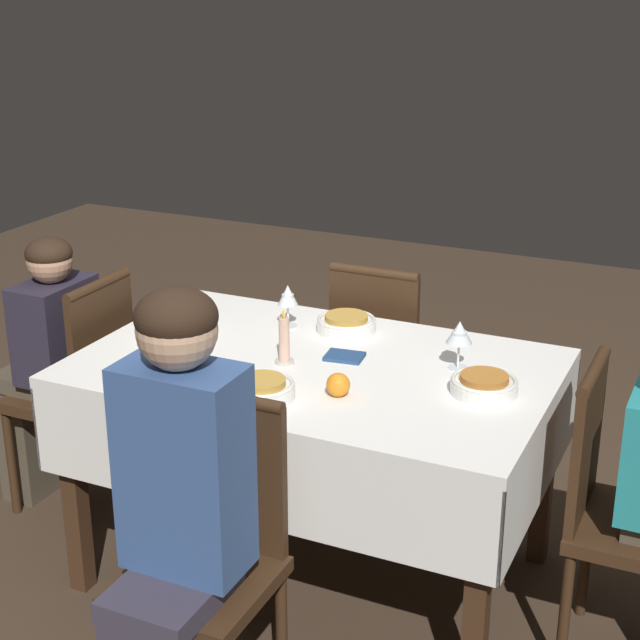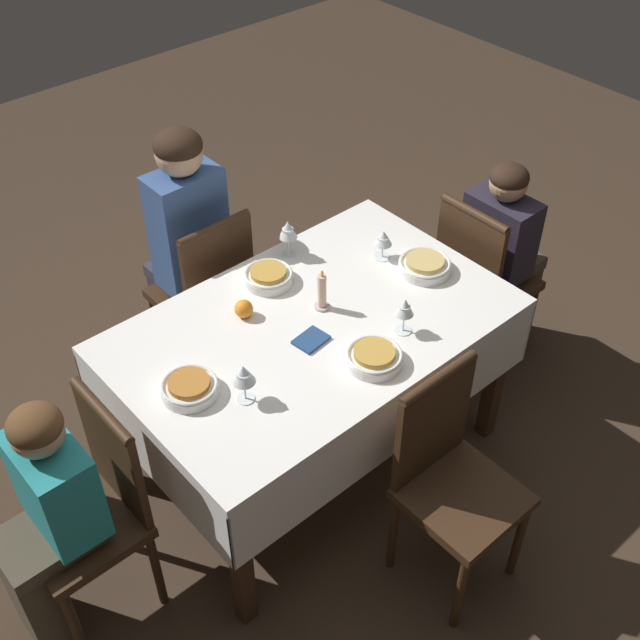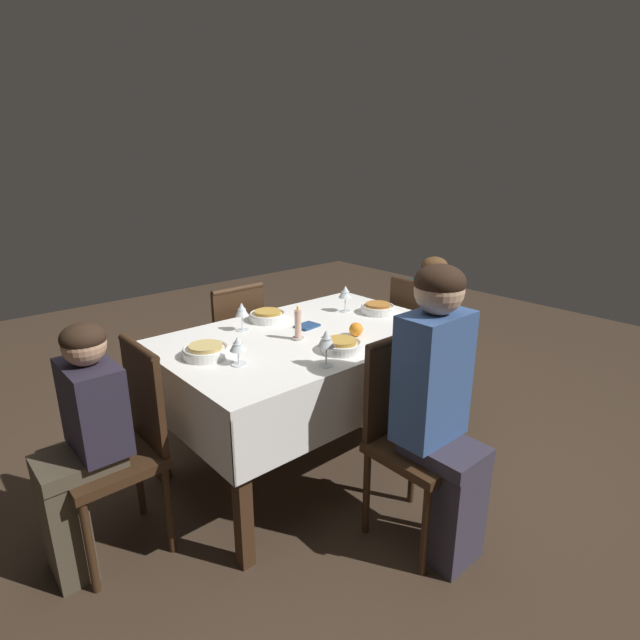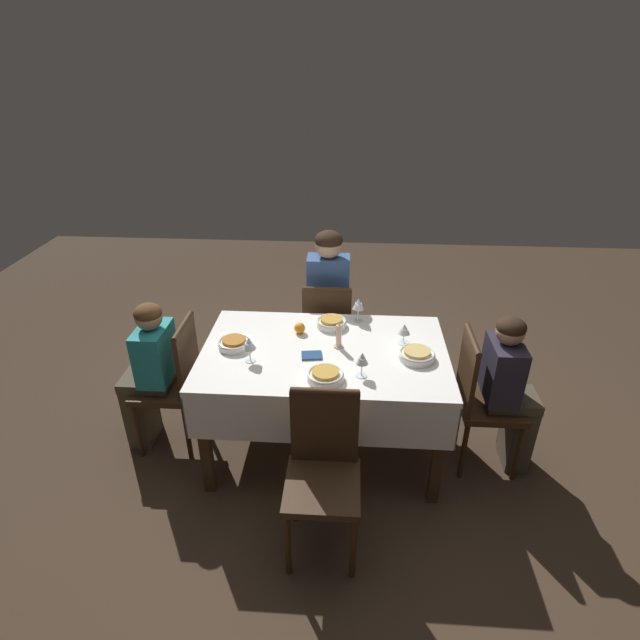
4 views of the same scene
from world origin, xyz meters
The scene contains 20 objects.
ground_plane centered at (0.00, 0.00, 0.00)m, with size 8.00×8.00×0.00m, color #3D2D21.
dining_table centered at (0.00, 0.00, 0.66)m, with size 1.45×0.92×0.76m.
chair_south centered at (0.02, -0.68, 0.50)m, with size 0.37×0.37×0.90m.
chair_east centered at (0.94, -0.01, 0.50)m, with size 0.37×0.37×0.90m.
chair_west centered at (-0.94, 0.04, 0.50)m, with size 0.37×0.37×0.90m.
chair_north centered at (-0.03, 0.68, 0.50)m, with size 0.37×0.37×0.90m.
person_adult_denim centered at (0.02, -0.82, 0.70)m, with size 0.30×0.34×1.23m.
person_child_teal centered at (1.10, -0.01, 0.56)m, with size 0.33×0.30×1.02m.
person_child_dark centered at (-1.10, 0.04, 0.57)m, with size 0.33×0.30×1.03m.
bowl_south centered at (-0.03, -0.29, 0.79)m, with size 0.19×0.19×0.06m.
wine_glass_south centered at (-0.20, -0.38, 0.88)m, with size 0.07×0.07×0.16m.
bowl_east centered at (0.54, 0.00, 0.79)m, with size 0.19×0.19×0.06m.
wine_glass_east centered at (0.41, 0.14, 0.87)m, with size 0.08×0.08×0.15m.
bowl_west centered at (-0.53, 0.06, 0.79)m, with size 0.21×0.21×0.06m.
wine_glass_west centered at (-0.47, -0.12, 0.85)m, with size 0.07×0.07×0.13m.
bowl_north centered at (-0.02, 0.30, 0.79)m, with size 0.20×0.20×0.06m.
wine_glass_north centered at (-0.22, 0.25, 0.87)m, with size 0.07×0.07×0.15m.
candle_centerpiece centered at (-0.08, -0.04, 0.83)m, with size 0.06×0.06×0.17m.
orange_fruit centered at (0.16, -0.19, 0.79)m, with size 0.07×0.07×0.07m, color orange.
napkin_red_folded centered at (0.07, 0.07, 0.76)m, with size 0.13×0.10×0.01m.
Camera 2 is at (1.42, 1.66, 2.69)m, focal length 45.00 mm.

